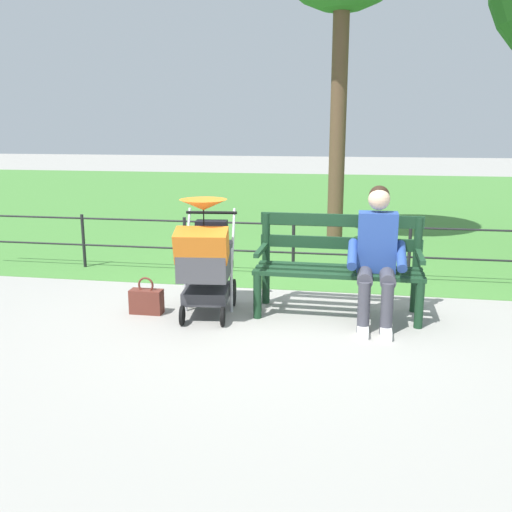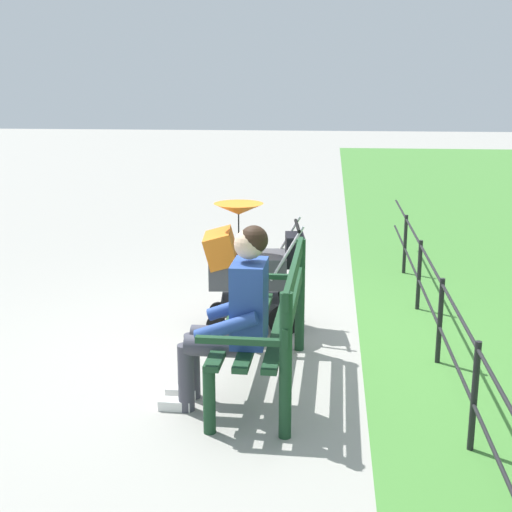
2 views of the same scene
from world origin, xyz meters
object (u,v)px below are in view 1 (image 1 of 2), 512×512
Objects in this scene: person_on_bench at (377,252)px; stroller at (206,256)px; handbag at (146,301)px; park_bench at (339,261)px.

person_on_bench is 1.11× the size of stroller.
stroller is at bearing -176.87° from handbag.
stroller is 3.11× the size of handbag.
stroller is (1.60, 0.10, -0.08)m from person_on_bench.
person_on_bench reaches higher than park_bench.
park_bench is at bearing -165.43° from stroller.
person_on_bench is at bearing 147.46° from park_bench.
park_bench is 4.34× the size of handbag.
handbag is (1.86, 0.36, -0.40)m from park_bench.
stroller reaches higher than handbag.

